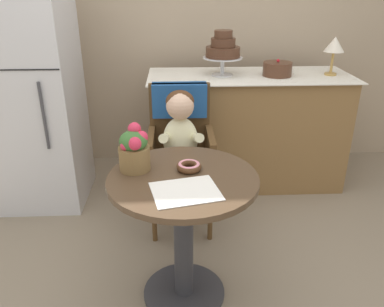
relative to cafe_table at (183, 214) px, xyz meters
name	(u,v)px	position (x,y,z in m)	size (l,w,h in m)	color
ground_plane	(184,293)	(0.00, 0.00, -0.51)	(8.00, 8.00, 0.00)	gray
back_wall	(177,8)	(0.00, 1.85, 0.84)	(4.80, 0.10, 2.70)	tan
cafe_table	(183,214)	(0.00, 0.00, 0.00)	(0.72, 0.72, 0.72)	#4C3826
wicker_chair	(181,134)	(0.00, 0.76, 0.13)	(0.42, 0.45, 0.95)	brown
seated_child	(181,137)	(0.00, 0.60, 0.17)	(0.27, 0.32, 0.73)	beige
paper_napkin	(185,191)	(0.01, -0.14, 0.21)	(0.29, 0.24, 0.00)	white
donut_front	(189,166)	(0.03, 0.07, 0.23)	(0.12, 0.12, 0.04)	#4C2D19
flower_vase	(134,149)	(-0.23, 0.09, 0.32)	(0.15, 0.15, 0.23)	brown
display_counter	(247,130)	(0.55, 1.30, -0.05)	(1.56, 0.62, 0.90)	olive
tiered_cake_stand	(223,49)	(0.33, 1.30, 0.59)	(0.30, 0.30, 0.33)	silver
round_layer_cake	(277,69)	(0.75, 1.27, 0.44)	(0.22, 0.22, 0.13)	#4C2D1E
table_lamp	(334,46)	(1.16, 1.28, 0.61)	(0.15, 0.15, 0.28)	#B28C47
refrigerator	(30,91)	(-1.05, 1.10, 0.34)	(0.64, 0.63, 1.70)	silver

